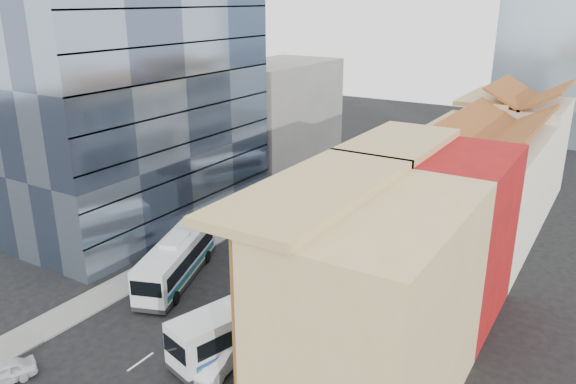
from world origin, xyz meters
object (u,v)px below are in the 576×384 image
Objects in this scene: sedan_left at (2,373)px; sedan_right at (222,357)px; bus_left_far at (331,187)px; shophouse_tan at (376,312)px; office_tower at (138,73)px; bus_right at (251,319)px; bus_left_near at (177,259)px.

sedan_left is 13.04m from sedan_right.
bus_left_far is 2.09× the size of sedan_right.
office_tower reaches higher than shophouse_tan.
shophouse_tan is at bearing 7.40° from bus_right.
sedan_right reaches higher than sedan_left.
shophouse_tan is at bearing 4.40° from sedan_right.
office_tower is (-31.00, 14.00, 9.00)m from shophouse_tan.
office_tower is 7.85× the size of sedan_left.
office_tower is at bearing 165.84° from bus_right.
bus_right is 3.29m from sedan_right.
bus_left_far reaches higher than sedan_left.
sedan_left is (11.50, -23.77, -14.35)m from office_tower.
shophouse_tan is 35.19m from office_tower.
shophouse_tan reaches higher than sedan_left.
bus_right reaches higher than sedan_left.
office_tower is 28.41m from bus_right.
sedan_right is (8.52, -30.74, -0.82)m from bus_left_far.
shophouse_tan is 0.47× the size of office_tower.
shophouse_tan is 34.28m from bus_left_far.
bus_left_near is at bearing 173.81° from bus_right.
office_tower is 24.09m from bus_left_far.
bus_left_far is at bearing 121.46° from shophouse_tan.
bus_left_near is 11.12m from bus_right.
shophouse_tan is 20.69m from bus_left_near.
bus_left_near is 23.50m from bus_left_far.
shophouse_tan is at bearing 49.65° from sedan_left.
bus_right reaches higher than bus_left_far.
office_tower reaches higher than sedan_right.
bus_right is (-9.20, 1.38, -4.14)m from shophouse_tan.
bus_left_near is at bearing -116.40° from bus_left_far.
shophouse_tan is 2.92× the size of sedan_right.
office_tower is 2.58× the size of bus_left_near.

